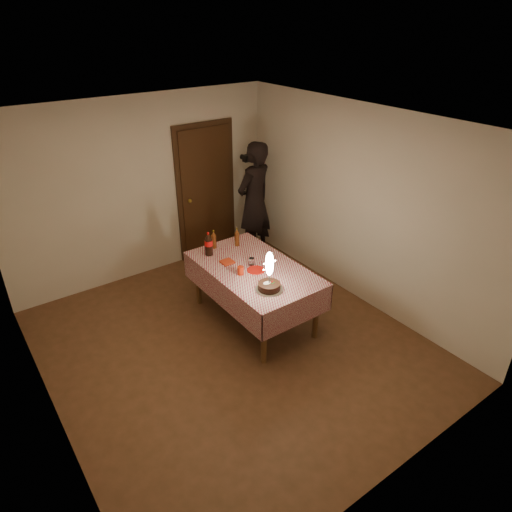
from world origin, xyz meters
The scene contains 12 objects.
ground centered at (0.00, 0.00, 0.00)m, with size 4.00×4.50×0.01m, color brown.
room_shell centered at (0.03, 0.08, 1.65)m, with size 4.04×4.54×2.62m.
dining_table centered at (0.52, 0.29, 0.67)m, with size 1.02×1.72×0.77m.
birthday_cake centered at (0.37, -0.22, 0.90)m, with size 0.32×0.32×0.48m.
red_plate centered at (0.50, 0.21, 0.77)m, with size 0.22×0.22×0.01m, color red.
red_cup centered at (0.30, 0.25, 0.82)m, with size 0.08×0.08×0.10m, color #B9240C.
clear_cup centered at (0.54, 0.36, 0.81)m, with size 0.07×0.07×0.09m, color white.
napkin_stack centered at (0.32, 0.58, 0.78)m, with size 0.15×0.15×0.02m, color #B92F15.
cola_bottle centered at (0.24, 0.89, 0.92)m, with size 0.10×0.10×0.32m.
amber_bottle_left centered at (0.40, 1.02, 0.89)m, with size 0.06×0.06×0.26m.
amber_bottle_right centered at (0.68, 0.90, 0.89)m, with size 0.06×0.06×0.26m.
photographer centered at (1.53, 1.69, 0.94)m, with size 0.78×0.61×1.88m.
Camera 1 is at (-2.30, -3.65, 3.55)m, focal length 32.00 mm.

